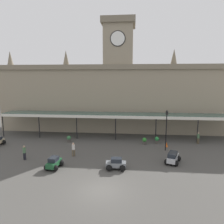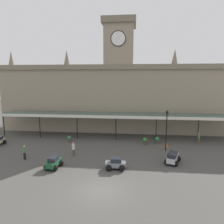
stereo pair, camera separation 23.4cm
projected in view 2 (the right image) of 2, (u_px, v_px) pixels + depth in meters
The scene contains 14 objects.
ground_plane at pixel (100, 190), 17.68m from camera, with size 140.00×140.00×0.00m, color #474541.
station_building at pixel (119, 94), 37.27m from camera, with size 41.13×5.60×18.85m.
entrance_canopy at pixel (117, 115), 32.88m from camera, with size 35.96×3.26×3.80m.
car_grey_sedan at pixel (116, 164), 21.72m from camera, with size 2.09×1.59×1.19m.
car_silver_estate at pixel (173, 158), 23.22m from camera, with size 2.03×2.42×1.27m.
car_green_sedan at pixel (54, 163), 22.04m from camera, with size 1.64×2.12×1.19m.
pedestrian_near_entrance at pixel (199, 138), 29.99m from camera, with size 0.34×0.36×1.67m.
pedestrian_crossing_forecourt at pixel (73, 149), 25.32m from camera, with size 0.36×0.34×1.67m.
pedestrian_beside_cars at pixel (24, 152), 24.29m from camera, with size 0.37×0.34×1.67m.
victorian_lamppost at pixel (167, 126), 26.90m from camera, with size 0.30×0.30×5.26m.
traffic_cone at pixel (167, 145), 28.73m from camera, with size 0.40×0.40×0.66m, color orange.
planter_by_canopy at pixel (157, 140), 30.31m from camera, with size 0.60×0.60×0.96m.
planter_near_kerb at pixel (69, 139), 30.97m from camera, with size 0.60×0.60×0.96m.
planter_forecourt_centre at pixel (145, 141), 29.88m from camera, with size 0.60×0.60×0.96m.
Camera 2 is at (2.72, -16.23, 9.24)m, focal length 34.09 mm.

